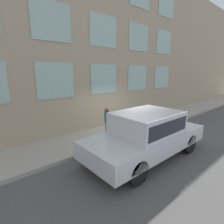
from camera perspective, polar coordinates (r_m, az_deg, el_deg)
The scene contains 6 objects.
ground_plane at distance 8.56m, azimuth 6.85°, elevation -8.61°, with size 80.00×80.00×0.00m, color #514F4C.
sidewalk at distance 9.26m, azimuth 1.78°, elevation -6.31°, with size 2.21×60.00×0.15m.
building_facade at distance 9.82m, azimuth -3.37°, elevation 22.06°, with size 0.33×40.00×9.36m.
fire_hydrant at distance 8.44m, azimuth 1.64°, elevation -4.88°, with size 0.31×0.43×0.77m.
person at distance 8.19m, azimuth -1.68°, elevation -2.37°, with size 0.33×0.22×1.35m.
parked_car_silver_near at distance 6.61m, azimuth 11.26°, elevation -6.56°, with size 2.05×4.96×1.73m.
Camera 1 is at (-5.31, 5.93, 3.14)m, focal length 28.00 mm.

